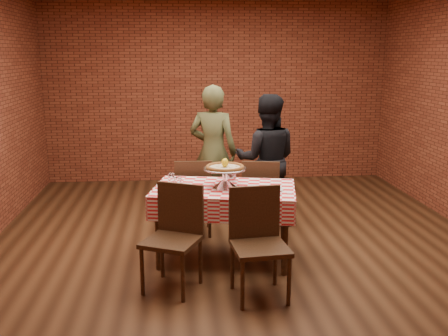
{
  "coord_description": "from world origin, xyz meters",
  "views": [
    {
      "loc": [
        -0.66,
        -5.26,
        2.07
      ],
      "look_at": [
        -0.2,
        -0.29,
        0.93
      ],
      "focal_mm": 40.82,
      "sensor_mm": 36.0,
      "label": 1
    }
  ],
  "objects_px": {
    "chair_near_right": "(260,246)",
    "chair_far_right": "(260,196)",
    "table": "(224,224)",
    "water_glass_right": "(171,179)",
    "water_glass_left": "(178,183)",
    "condiment_caddy": "(230,173)",
    "pizza": "(225,168)",
    "diner_olive": "(213,152)",
    "chair_near_left": "(171,240)",
    "chair_far_left": "(193,196)",
    "diner_black": "(266,159)",
    "pizza_stand": "(225,178)"
  },
  "relations": [
    {
      "from": "chair_near_right",
      "to": "chair_far_right",
      "type": "height_order",
      "value": "chair_near_right"
    },
    {
      "from": "table",
      "to": "water_glass_right",
      "type": "relative_size",
      "value": 12.69
    },
    {
      "from": "water_glass_left",
      "to": "condiment_caddy",
      "type": "relative_size",
      "value": 0.71
    },
    {
      "from": "pizza",
      "to": "chair_far_right",
      "type": "xyz_separation_m",
      "value": [
        0.48,
        0.73,
        -0.51
      ]
    },
    {
      "from": "diner_olive",
      "to": "chair_near_left",
      "type": "bearing_deg",
      "value": 96.66
    },
    {
      "from": "water_glass_left",
      "to": "chair_far_left",
      "type": "height_order",
      "value": "chair_far_left"
    },
    {
      "from": "chair_near_right",
      "to": "chair_far_right",
      "type": "xyz_separation_m",
      "value": [
        0.26,
        1.59,
        -0.02
      ]
    },
    {
      "from": "chair_near_right",
      "to": "water_glass_right",
      "type": "bearing_deg",
      "value": 119.85
    },
    {
      "from": "chair_near_left",
      "to": "diner_black",
      "type": "relative_size",
      "value": 0.58
    },
    {
      "from": "pizza_stand",
      "to": "pizza",
      "type": "distance_m",
      "value": 0.1
    },
    {
      "from": "chair_far_left",
      "to": "water_glass_right",
      "type": "bearing_deg",
      "value": 69.92
    },
    {
      "from": "condiment_caddy",
      "to": "chair_near_left",
      "type": "height_order",
      "value": "chair_near_left"
    },
    {
      "from": "condiment_caddy",
      "to": "water_glass_right",
      "type": "bearing_deg",
      "value": -170.64
    },
    {
      "from": "chair_far_left",
      "to": "chair_far_right",
      "type": "relative_size",
      "value": 1.0
    },
    {
      "from": "table",
      "to": "chair_near_left",
      "type": "height_order",
      "value": "chair_near_left"
    },
    {
      "from": "chair_far_left",
      "to": "chair_near_right",
      "type": "bearing_deg",
      "value": 108.13
    },
    {
      "from": "table",
      "to": "water_glass_left",
      "type": "height_order",
      "value": "water_glass_left"
    },
    {
      "from": "chair_near_left",
      "to": "chair_far_left",
      "type": "relative_size",
      "value": 1.03
    },
    {
      "from": "table",
      "to": "chair_near_right",
      "type": "relative_size",
      "value": 1.46
    },
    {
      "from": "pizza_stand",
      "to": "diner_black",
      "type": "relative_size",
      "value": 0.27
    },
    {
      "from": "table",
      "to": "chair_near_left",
      "type": "distance_m",
      "value": 0.83
    },
    {
      "from": "water_glass_left",
      "to": "water_glass_right",
      "type": "bearing_deg",
      "value": 111.39
    },
    {
      "from": "table",
      "to": "chair_near_left",
      "type": "xyz_separation_m",
      "value": [
        -0.53,
        -0.64,
        0.09
      ]
    },
    {
      "from": "table",
      "to": "chair_far_right",
      "type": "relative_size",
      "value": 1.53
    },
    {
      "from": "chair_far_right",
      "to": "diner_black",
      "type": "relative_size",
      "value": 0.56
    },
    {
      "from": "condiment_caddy",
      "to": "diner_black",
      "type": "relative_size",
      "value": 0.1
    },
    {
      "from": "pizza_stand",
      "to": "water_glass_left",
      "type": "xyz_separation_m",
      "value": [
        -0.46,
        0.01,
        -0.04
      ]
    },
    {
      "from": "pizza_stand",
      "to": "water_glass_left",
      "type": "distance_m",
      "value": 0.47
    },
    {
      "from": "pizza",
      "to": "condiment_caddy",
      "type": "height_order",
      "value": "pizza"
    },
    {
      "from": "pizza_stand",
      "to": "water_glass_right",
      "type": "bearing_deg",
      "value": 161.06
    },
    {
      "from": "water_glass_left",
      "to": "pizza_stand",
      "type": "bearing_deg",
      "value": -0.98
    },
    {
      "from": "chair_far_left",
      "to": "diner_olive",
      "type": "height_order",
      "value": "diner_olive"
    },
    {
      "from": "chair_near_right",
      "to": "diner_black",
      "type": "height_order",
      "value": "diner_black"
    },
    {
      "from": "chair_far_right",
      "to": "chair_far_left",
      "type": "bearing_deg",
      "value": 4.33
    },
    {
      "from": "pizza",
      "to": "diner_olive",
      "type": "relative_size",
      "value": 0.23
    },
    {
      "from": "pizza",
      "to": "water_glass_left",
      "type": "xyz_separation_m",
      "value": [
        -0.46,
        0.01,
        -0.15
      ]
    },
    {
      "from": "chair_far_right",
      "to": "condiment_caddy",
      "type": "bearing_deg",
      "value": 58.89
    },
    {
      "from": "chair_far_right",
      "to": "table",
      "type": "bearing_deg",
      "value": 66.2
    },
    {
      "from": "pizza_stand",
      "to": "chair_far_right",
      "type": "relative_size",
      "value": 0.49
    },
    {
      "from": "water_glass_left",
      "to": "chair_far_left",
      "type": "bearing_deg",
      "value": 77.74
    },
    {
      "from": "water_glass_left",
      "to": "diner_olive",
      "type": "relative_size",
      "value": 0.06
    },
    {
      "from": "table",
      "to": "diner_black",
      "type": "xyz_separation_m",
      "value": [
        0.62,
        1.12,
        0.42
      ]
    },
    {
      "from": "pizza_stand",
      "to": "chair_near_left",
      "type": "distance_m",
      "value": 0.92
    },
    {
      "from": "table",
      "to": "diner_black",
      "type": "relative_size",
      "value": 0.86
    },
    {
      "from": "chair_near_left",
      "to": "chair_far_right",
      "type": "height_order",
      "value": "chair_near_left"
    },
    {
      "from": "condiment_caddy",
      "to": "diner_black",
      "type": "xyz_separation_m",
      "value": [
        0.53,
        0.85,
        -0.04
      ]
    },
    {
      "from": "condiment_caddy",
      "to": "chair_near_right",
      "type": "xyz_separation_m",
      "value": [
        0.14,
        -1.13,
        -0.36
      ]
    },
    {
      "from": "water_glass_right",
      "to": "chair_far_left",
      "type": "distance_m",
      "value": 0.76
    },
    {
      "from": "condiment_caddy",
      "to": "chair_far_left",
      "type": "distance_m",
      "value": 0.76
    },
    {
      "from": "water_glass_right",
      "to": "diner_olive",
      "type": "xyz_separation_m",
      "value": [
        0.52,
        1.23,
        0.03
      ]
    }
  ]
}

